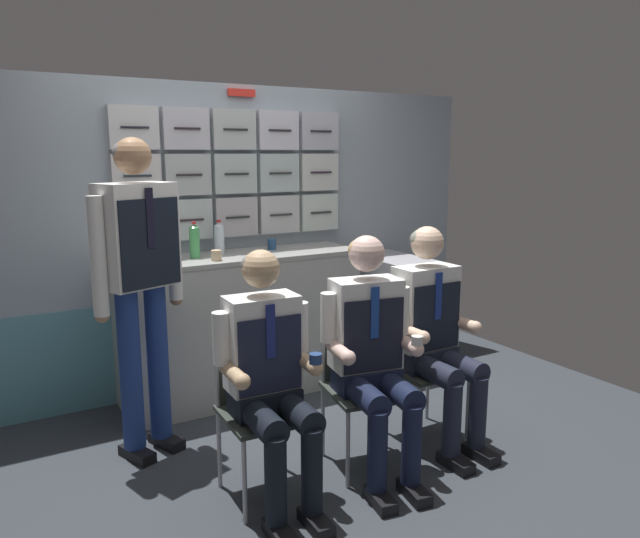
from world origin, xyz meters
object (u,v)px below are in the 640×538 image
service_trolley (391,308)px  water_bottle_blue_cap (219,238)px  crew_member_center (372,346)px  folding_chair_left (257,391)px  crew_member_left (270,370)px  folding_chair_right (415,350)px  crew_member_right (434,327)px  crew_member_standing (139,268)px  coffee_cup_white (272,244)px  folding_chair_center (359,369)px

service_trolley → water_bottle_blue_cap: size_ratio=3.85×
service_trolley → crew_member_center: bearing=-130.7°
folding_chair_left → water_bottle_blue_cap: bearing=75.9°
service_trolley → crew_member_left: bearing=-143.1°
folding_chair_right → crew_member_right: size_ratio=0.66×
folding_chair_right → crew_member_standing: bearing=159.2°
water_bottle_blue_cap → coffee_cup_white: water_bottle_blue_cap is taller
folding_chair_left → coffee_cup_white: 1.53m
crew_member_standing → water_bottle_blue_cap: 0.95m
folding_chair_center → water_bottle_blue_cap: bearing=102.2°
crew_member_standing → crew_member_right: bearing=-26.0°
service_trolley → crew_member_standing: 2.17m
folding_chair_center → crew_member_right: crew_member_right is taller
folding_chair_center → coffee_cup_white: bearing=85.4°
crew_member_right → folding_chair_center: bearing=173.6°
folding_chair_center → crew_member_right: (0.48, -0.05, 0.18)m
crew_member_center → folding_chair_right: 0.60m
folding_chair_left → folding_chair_right: bearing=4.9°
crew_member_left → coffee_cup_white: 1.63m
folding_chair_right → coffee_cup_white: coffee_cup_white is taller
folding_chair_left → crew_member_center: (0.58, -0.17, 0.18)m
crew_member_right → coffee_cup_white: 1.41m
crew_member_center → water_bottle_blue_cap: crew_member_center is taller
folding_chair_left → coffee_cup_white: size_ratio=10.90×
water_bottle_blue_cap → coffee_cup_white: 0.39m
service_trolley → coffee_cup_white: bearing=169.8°
crew_member_center → crew_member_standing: (-0.96, 0.82, 0.37)m
folding_chair_left → coffee_cup_white: coffee_cup_white is taller
crew_member_right → water_bottle_blue_cap: size_ratio=5.50×
crew_member_left → coffee_cup_white: bearing=63.2°
service_trolley → crew_member_right: bearing=-116.3°
service_trolley → coffee_cup_white: size_ratio=11.55×
folding_chair_right → crew_member_right: bearing=-90.4°
folding_chair_left → coffee_cup_white: (0.71, 1.25, 0.52)m
water_bottle_blue_cap → crew_member_left: bearing=-102.9°
service_trolley → crew_member_left: crew_member_left is taller
crew_member_center → folding_chair_center: bearing=79.8°
crew_member_center → coffee_cup_white: size_ratio=16.44×
folding_chair_right → water_bottle_blue_cap: (-0.76, 1.20, 0.59)m
folding_chair_left → crew_member_right: 1.10m
folding_chair_right → water_bottle_blue_cap: bearing=122.5°
folding_chair_center → crew_member_center: bearing=-100.2°
water_bottle_blue_cap → folding_chair_left: bearing=-104.1°
coffee_cup_white → crew_member_left: bearing=-116.8°
water_bottle_blue_cap → crew_member_right: bearing=-60.7°
crew_member_left → water_bottle_blue_cap: bearing=77.1°
service_trolley → water_bottle_blue_cap: bearing=171.2°
water_bottle_blue_cap → crew_member_standing: bearing=-138.1°
folding_chair_center → coffee_cup_white: 1.37m
service_trolley → folding_chair_left: bearing=-146.8°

